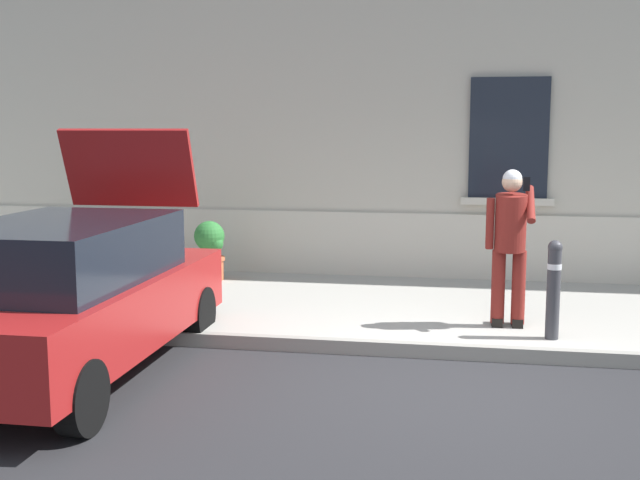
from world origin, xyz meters
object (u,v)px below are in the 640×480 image
object	(u,v)px
planter_olive	(89,246)
planter_terracotta	(210,249)
hatchback_car_red	(69,293)
bollard_near_person	(554,286)
person_on_phone	(510,238)

from	to	relation	value
planter_olive	planter_terracotta	bearing A→B (deg)	0.67
hatchback_car_red	bollard_near_person	size ratio (longest dim) A/B	3.89
hatchback_car_red	planter_terracotta	size ratio (longest dim) A/B	4.73
person_on_phone	planter_olive	bearing A→B (deg)	166.54
bollard_near_person	planter_olive	size ratio (longest dim) A/B	1.22
bollard_near_person	person_on_phone	size ratio (longest dim) A/B	0.60
planter_olive	hatchback_car_red	bearing A→B (deg)	-66.08
hatchback_car_red	planter_olive	size ratio (longest dim) A/B	4.73
person_on_phone	planter_olive	distance (m)	6.34
hatchback_car_red	planter_olive	world-z (taller)	hatchback_car_red
person_on_phone	planter_olive	world-z (taller)	person_on_phone
person_on_phone	planter_olive	xyz separation A→B (m)	(-5.97, 2.07, -0.55)
planter_olive	person_on_phone	bearing A→B (deg)	-19.12
hatchback_car_red	person_on_phone	bearing A→B (deg)	25.71
person_on_phone	hatchback_car_red	bearing A→B (deg)	-148.63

